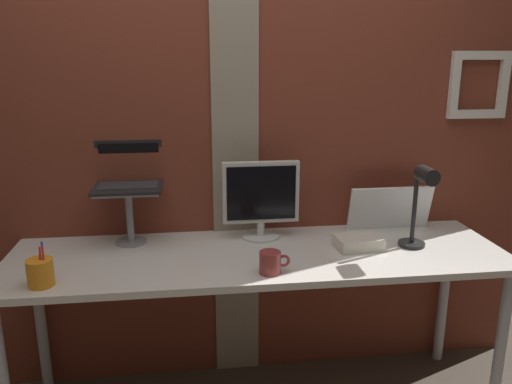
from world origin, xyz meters
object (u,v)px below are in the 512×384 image
monitor (261,197)px  coffee_mug (271,263)px  desk_lamp (421,198)px  pen_cup (40,272)px  laptop (129,175)px  whiteboard_panel (390,208)px

monitor → coffee_mug: 0.44m
desk_lamp → monitor: bearing=159.5°
desk_lamp → pen_cup: (-1.55, -0.16, -0.19)m
monitor → laptop: 0.62m
monitor → desk_lamp: size_ratio=0.95×
monitor → coffee_mug: (-0.02, -0.41, -0.15)m
coffee_mug → laptop: bearing=141.0°
whiteboard_panel → desk_lamp: desk_lamp is taller
desk_lamp → pen_cup: 1.57m
desk_lamp → pen_cup: size_ratio=2.23×
laptop → coffee_mug: 0.80m
desk_lamp → laptop: bearing=166.2°
monitor → coffee_mug: monitor is taller
whiteboard_panel → pen_cup: size_ratio=2.40×
pen_cup → desk_lamp: bearing=6.0°
whiteboard_panel → coffee_mug: whiteboard_panel is taller
monitor → coffee_mug: bearing=-92.4°
monitor → desk_lamp: bearing=-20.5°
laptop → desk_lamp: 1.31m
whiteboard_panel → desk_lamp: size_ratio=1.07×
laptop → whiteboard_panel: (1.25, -0.03, -0.20)m
whiteboard_panel → desk_lamp: 0.31m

